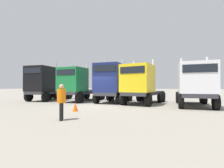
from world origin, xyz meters
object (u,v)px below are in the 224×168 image
semi_truck_black (44,83)px  semi_truck_green (77,85)px  semi_truck_white (195,85)px  semi_truck_yellow (140,84)px  traffic_cone_near (75,107)px  semi_truck_navy (111,83)px  visitor_in_hivis (61,99)px

semi_truck_black → semi_truck_green: (4.06, 0.48, -0.16)m
semi_truck_white → semi_truck_black: bearing=-92.9°
semi_truck_yellow → traffic_cone_near: bearing=-20.2°
semi_truck_green → semi_truck_white: size_ratio=0.94×
semi_truck_white → traffic_cone_near: 9.19m
traffic_cone_near → semi_truck_white: bearing=36.3°
semi_truck_navy → visitor_in_hivis: bearing=3.8°
traffic_cone_near → semi_truck_black: bearing=146.7°
semi_truck_navy → traffic_cone_near: (0.02, -5.91, -1.68)m
semi_truck_yellow → semi_truck_white: (4.38, -0.35, -0.06)m
semi_truck_yellow → semi_truck_navy: bearing=-86.7°
traffic_cone_near → semi_truck_yellow: bearing=62.8°
semi_truck_black → semi_truck_white: 15.16m
semi_truck_green → semi_truck_yellow: semi_truck_green is taller
visitor_in_hivis → traffic_cone_near: visitor_in_hivis is taller
visitor_in_hivis → semi_truck_black: bearing=105.4°
semi_truck_white → visitor_in_hivis: bearing=-41.7°
semi_truck_black → semi_truck_white: semi_truck_black is taller
semi_truck_black → visitor_in_hivis: semi_truck_black is taller
semi_truck_black → semi_truck_navy: (7.83, 0.76, -0.01)m
semi_truck_navy → semi_truck_white: size_ratio=0.90×
semi_truck_black → semi_truck_yellow: size_ratio=0.94×
semi_truck_navy → semi_truck_yellow: semi_truck_navy is taller
semi_truck_navy → semi_truck_white: bearing=82.3°
semi_truck_navy → semi_truck_yellow: (2.95, -0.19, -0.13)m
semi_truck_white → visitor_in_hivis: size_ratio=3.79×
visitor_in_hivis → traffic_cone_near: bearing=78.7°
semi_truck_black → traffic_cone_near: semi_truck_black is taller
semi_truck_yellow → semi_truck_white: semi_truck_yellow is taller
semi_truck_white → traffic_cone_near: (-7.31, -5.36, -1.48)m
semi_truck_yellow → semi_truck_black: bearing=-80.0°
semi_truck_black → semi_truck_navy: size_ratio=1.04×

